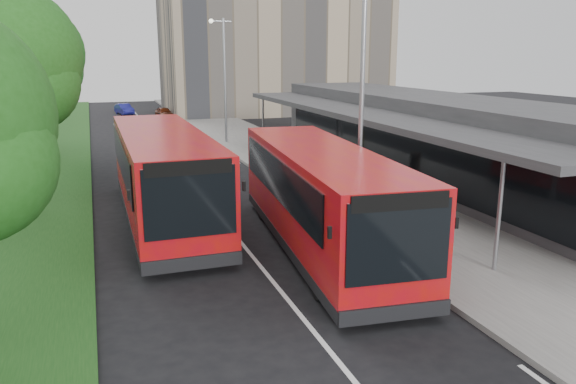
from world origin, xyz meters
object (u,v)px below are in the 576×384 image
object	(u,v)px
tree_mid	(9,65)
lamp_post_far	(223,73)
bollard	(257,145)
tree_far	(36,59)
car_near	(164,113)
litter_bin	(321,168)
bus_main	(322,199)
bus_second	(164,176)
lamp_post_near	(360,92)
car_far	(124,109)

from	to	relation	value
tree_mid	lamp_post_far	world-z (taller)	tree_mid
lamp_post_far	bollard	xyz separation A→B (m)	(0.81, -4.84, -4.07)
tree_far	car_near	size ratio (longest dim) A/B	2.87
lamp_post_far	litter_bin	xyz separation A→B (m)	(1.75, -12.57, -4.10)
lamp_post_far	bus_main	distance (m)	21.74
tree_mid	bus_second	xyz separation A→B (m)	(5.04, -3.83, -3.82)
lamp_post_near	lamp_post_far	world-z (taller)	same
bus_main	litter_bin	distance (m)	9.64
tree_mid	litter_bin	size ratio (longest dim) A/B	9.17
bus_second	car_far	world-z (taller)	bus_second
tree_far	bus_main	distance (m)	22.83
tree_mid	lamp_post_far	xyz separation A→B (m)	(11.13, 12.95, -0.78)
lamp_post_near	litter_bin	xyz separation A→B (m)	(1.75, 7.43, -4.10)
bollard	car_near	distance (m)	22.39
car_near	tree_mid	bearing A→B (deg)	-114.71
lamp_post_far	car_far	world-z (taller)	lamp_post_far
car_far	lamp_post_far	bearing A→B (deg)	-90.55
lamp_post_near	car_near	world-z (taller)	lamp_post_near
car_near	car_far	distance (m)	5.70
bus_main	car_near	bearing A→B (deg)	95.39
bus_main	bus_second	world-z (taller)	bus_second
bollard	car_near	bearing A→B (deg)	96.93
car_near	bus_main	bearing A→B (deg)	-97.77
bus_main	car_far	size ratio (longest dim) A/B	3.51
tree_far	lamp_post_far	bearing A→B (deg)	4.87
lamp_post_near	bollard	size ratio (longest dim) A/B	8.03
lamp_post_far	bollard	bearing A→B (deg)	-80.46
lamp_post_far	litter_bin	size ratio (longest dim) A/B	8.62
bollard	car_far	size ratio (longest dim) A/B	0.31
litter_bin	car_near	size ratio (longest dim) A/B	0.31
lamp_post_far	bus_second	world-z (taller)	lamp_post_far
tree_far	car_far	xyz separation A→B (m)	(5.88, 22.94, -5.09)
bus_main	car_far	world-z (taller)	bus_main
car_far	tree_mid	bearing A→B (deg)	-113.53
tree_mid	tree_far	size ratio (longest dim) A/B	0.98
lamp_post_far	bollard	world-z (taller)	lamp_post_far
lamp_post_near	bollard	world-z (taller)	lamp_post_near
tree_mid	bollard	xyz separation A→B (m)	(11.94, 8.11, -4.85)
bollard	car_far	xyz separation A→B (m)	(-6.06, 26.83, -0.12)
lamp_post_near	car_far	bearing A→B (deg)	97.12
bollard	lamp_post_near	bearing A→B (deg)	-93.07
bus_main	car_far	bearing A→B (deg)	99.81
tree_far	bus_second	distance (m)	17.07
lamp_post_near	lamp_post_far	distance (m)	20.00
tree_far	lamp_post_near	world-z (taller)	tree_far
litter_bin	bollard	bearing A→B (deg)	96.90
bollard	car_near	size ratio (longest dim) A/B	0.33
bus_main	litter_bin	bearing A→B (deg)	73.09
tree_far	bus_main	size ratio (longest dim) A/B	0.77
litter_bin	lamp_post_near	bearing A→B (deg)	-103.24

